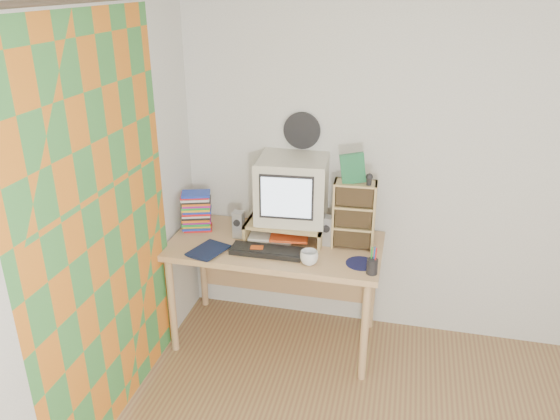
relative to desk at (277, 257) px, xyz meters
The scene contains 20 objects.
back_wall 1.25m from the desk, 16.59° to the left, with size 3.50×3.50×0.00m, color silver.
left_wall 1.73m from the desk, 116.51° to the right, with size 3.50×3.50×0.00m, color silver.
curtain 1.29m from the desk, 125.22° to the right, with size 2.20×2.20×0.00m, color orange.
wall_disc 0.87m from the desk, 70.78° to the left, with size 0.25×0.25×0.02m, color black.
desk is the anchor object (origin of this frame).
monitor_riser 0.24m from the desk, 36.34° to the left, with size 0.52×0.30×0.12m.
crt_monitor 0.48m from the desk, 47.32° to the left, with size 0.44×0.44×0.42m, color beige.
speaker_left 0.35m from the desk, behind, with size 0.07×0.07×0.18m, color #9F9FA3.
speaker_right 0.41m from the desk, ahead, with size 0.07×0.07×0.20m, color #9F9FA3.
keyboard 0.26m from the desk, 94.63° to the right, with size 0.46×0.15×0.03m, color black.
dvd_stack 0.64m from the desk, behind, with size 0.19×0.14×0.27m, color brown, non-canonical shape.
cd_rack 0.62m from the desk, ahead, with size 0.27×0.14×0.45m, color tan.
mug 0.43m from the desk, 46.92° to the right, with size 0.11×0.11×0.09m, color silver.
diary 0.56m from the desk, 151.74° to the right, with size 0.23×0.17×0.05m, color #0E1836.
mousepad 0.63m from the desk, 20.04° to the right, with size 0.19×0.19×0.00m, color #101438.
pen_cup 0.76m from the desk, 25.86° to the right, with size 0.07×0.07×0.13m, color black, non-canonical shape.
papers 0.15m from the desk, 73.53° to the left, with size 0.29×0.21×0.04m, color white, non-canonical shape.
red_box 0.28m from the desk, 110.37° to the right, with size 0.08×0.05×0.04m, color #B13F12.
game_box 0.83m from the desk, ahead, with size 0.15×0.03×0.19m, color #1B6138.
webcam 0.85m from the desk, ahead, with size 0.04×0.04×0.08m, color black, non-canonical shape.
Camera 1 is at (-0.25, -1.75, 2.37)m, focal length 35.00 mm.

